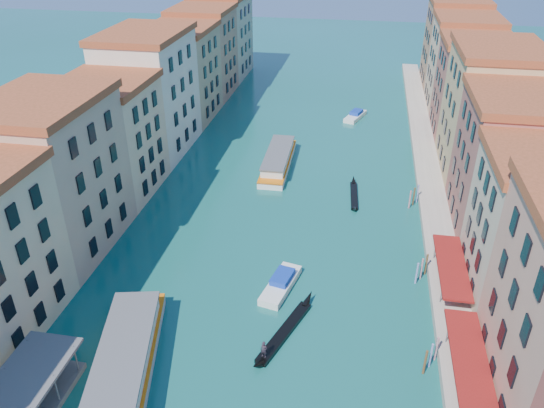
{
  "coord_description": "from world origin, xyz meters",
  "views": [
    {
      "loc": [
        10.69,
        -12.94,
        39.14
      ],
      "look_at": [
        0.35,
        44.23,
        6.01
      ],
      "focal_mm": 35.0,
      "sensor_mm": 36.0,
      "label": 1
    }
  ],
  "objects": [
    {
      "name": "motorboat_far",
      "position": [
        9.13,
        93.35,
        0.59
      ],
      "size": [
        4.63,
        7.72,
        1.53
      ],
      "rotation": [
        0.0,
        0.0,
        -0.34
      ],
      "color": "white",
      "rests_on": "ground"
    },
    {
      "name": "mooring_poles_right",
      "position": [
        19.1,
        28.8,
        1.3
      ],
      "size": [
        1.44,
        54.24,
        3.2
      ],
      "color": "brown",
      "rests_on": "ground"
    },
    {
      "name": "right_bank_palazzos",
      "position": [
        30.0,
        65.0,
        9.75
      ],
      "size": [
        12.8,
        128.4,
        21.0
      ],
      "color": "#A9483C",
      "rests_on": "ground"
    },
    {
      "name": "motorboat_mid",
      "position": [
        3.01,
        35.38,
        0.63
      ],
      "size": [
        4.06,
        8.13,
        1.61
      ],
      "rotation": [
        0.0,
        0.0,
        -0.22
      ],
      "color": "white",
      "rests_on": "ground"
    },
    {
      "name": "restaurant_awnings",
      "position": [
        22.19,
        23.0,
        2.99
      ],
      "size": [
        3.2,
        44.55,
        3.12
      ],
      "color": "maroon",
      "rests_on": "ground"
    },
    {
      "name": "vaporetto_far",
      "position": [
        -2.87,
        67.74,
        1.2
      ],
      "size": [
        4.44,
        17.93,
        2.66
      ],
      "rotation": [
        0.0,
        0.0,
        0.02
      ],
      "color": "white",
      "rests_on": "ground"
    },
    {
      "name": "left_bank_palazzos",
      "position": [
        -26.0,
        64.68,
        9.71
      ],
      "size": [
        12.8,
        128.4,
        21.0
      ],
      "color": "beige",
      "rests_on": "ground"
    },
    {
      "name": "vaporetto_near",
      "position": [
        -9.18,
        19.27,
        1.45
      ],
      "size": [
        9.78,
        22.24,
        3.23
      ],
      "rotation": [
        0.0,
        0.0,
        0.23
      ],
      "color": "silver",
      "rests_on": "ground"
    },
    {
      "name": "gondola_far",
      "position": [
        10.39,
        59.2,
        0.32
      ],
      "size": [
        1.57,
        10.96,
        1.55
      ],
      "rotation": [
        0.0,
        0.0,
        0.07
      ],
      "color": "black",
      "rests_on": "ground"
    },
    {
      "name": "quay",
      "position": [
        22.0,
        65.0,
        0.5
      ],
      "size": [
        4.0,
        140.0,
        1.0
      ],
      "primitive_type": "cube",
      "color": "#A99B88",
      "rests_on": "ground"
    },
    {
      "name": "gondola_fore",
      "position": [
        4.61,
        27.88,
        0.44
      ],
      "size": [
        5.34,
        12.75,
        2.63
      ],
      "rotation": [
        0.0,
        0.0,
        -0.34
      ],
      "color": "black",
      "rests_on": "ground"
    }
  ]
}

